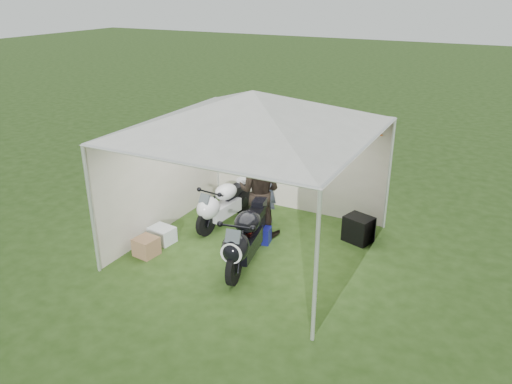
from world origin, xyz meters
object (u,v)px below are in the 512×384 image
canopy_tent (254,115)px  motorcycle_white (222,203)px  person_blue_jacket (264,183)px  motorcycle_black (245,238)px  person_dark_jacket (259,191)px  paddock_stand (260,235)px  crate_1 (146,247)px  crate_0 (162,235)px  equipment_box (358,229)px

canopy_tent → motorcycle_white: size_ratio=3.12×
canopy_tent → person_blue_jacket: (-0.25, 0.90, -1.63)m
motorcycle_black → person_dark_jacket: (-0.37, 1.28, 0.34)m
paddock_stand → crate_1: 2.16m
motorcycle_white → person_dark_jacket: bearing=10.6°
motorcycle_white → crate_0: (-0.66, -1.17, -0.34)m
canopy_tent → person_dark_jacket: bearing=107.1°
motorcycle_white → crate_1: 1.85m
motorcycle_white → person_dark_jacket: size_ratio=1.01×
person_blue_jacket → crate_1: size_ratio=4.96×
person_dark_jacket → motorcycle_black: bearing=99.1°
crate_0 → crate_1: bearing=-84.4°
motorcycle_black → crate_0: (-1.86, 0.04, -0.41)m
canopy_tent → crate_0: canopy_tent is taller
person_blue_jacket → crate_0: person_blue_jacket is taller
motorcycle_white → equipment_box: motorcycle_white is taller
motorcycle_black → motorcycle_white: bearing=123.9°
motorcycle_white → equipment_box: bearing=18.8°
canopy_tent → crate_1: size_ratio=14.76×
equipment_box → crate_1: 4.06m
equipment_box → crate_1: bearing=-144.8°
paddock_stand → crate_0: bearing=-152.8°
crate_0 → motorcycle_white: bearing=60.4°
motorcycle_white → equipment_box: (2.71, 0.63, -0.24)m
motorcycle_white → motorcycle_black: 1.70m
canopy_tent → crate_1: canopy_tent is taller
paddock_stand → person_blue_jacket: (-0.26, 0.69, 0.79)m
equipment_box → crate_1: (-3.32, -2.34, -0.09)m
canopy_tent → motorcycle_white: (-1.01, 0.51, -2.08)m
crate_0 → equipment_box: bearing=28.0°
paddock_stand → crate_1: size_ratio=1.10×
person_dark_jacket → canopy_tent: bearing=100.2°
crate_0 → crate_1: crate_1 is taller
person_blue_jacket → equipment_box: (1.95, 0.24, -0.69)m
motorcycle_black → canopy_tent: bearing=94.3°
person_blue_jacket → crate_0: size_ratio=4.11×
motorcycle_white → crate_1: (-0.61, -1.71, -0.33)m
canopy_tent → crate_0: bearing=-158.5°
motorcycle_white → motorcycle_black: motorcycle_black is taller
equipment_box → crate_0: size_ratio=1.11×
person_blue_jacket → crate_0: 2.25m
canopy_tent → person_dark_jacket: size_ratio=3.15×
person_dark_jacket → equipment_box: (1.88, 0.56, -0.64)m
person_blue_jacket → equipment_box: bearing=99.9°
motorcycle_black → paddock_stand: size_ratio=4.78×
canopy_tent → motorcycle_black: canopy_tent is taller
canopy_tent → person_dark_jacket: canopy_tent is taller
motorcycle_white → person_dark_jacket: (0.83, 0.07, 0.40)m
motorcycle_black → paddock_stand: 1.01m
motorcycle_black → person_blue_jacket: person_blue_jacket is taller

